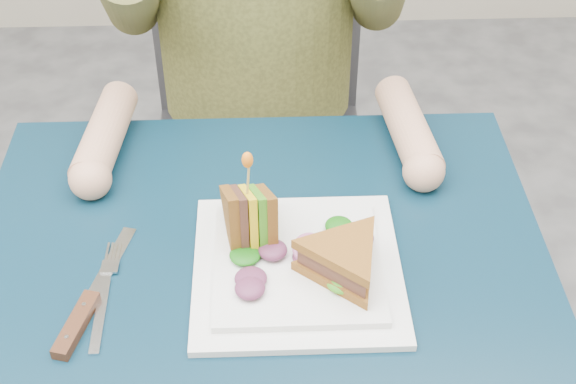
{
  "coord_description": "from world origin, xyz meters",
  "views": [
    {
      "loc": [
        0.01,
        -0.66,
        1.47
      ],
      "look_at": [
        0.04,
        0.09,
        0.82
      ],
      "focal_mm": 50.0,
      "sensor_mm": 36.0,
      "label": 1
    }
  ],
  "objects_px": {
    "plate": "(297,267)",
    "chair": "(259,104)",
    "knife": "(83,312)",
    "sandwich_flat": "(344,260)",
    "table": "(261,338)",
    "fork": "(104,297)",
    "sandwich_upright": "(250,217)"
  },
  "relations": [
    {
      "from": "table",
      "to": "fork",
      "type": "xyz_separation_m",
      "value": [
        -0.19,
        0.0,
        0.08
      ]
    },
    {
      "from": "sandwich_upright",
      "to": "table",
      "type": "bearing_deg",
      "value": -82.97
    },
    {
      "from": "sandwich_flat",
      "to": "fork",
      "type": "relative_size",
      "value": 1.01
    },
    {
      "from": "chair",
      "to": "fork",
      "type": "xyz_separation_m",
      "value": [
        -0.19,
        -0.69,
        0.19
      ]
    },
    {
      "from": "table",
      "to": "fork",
      "type": "bearing_deg",
      "value": 179.07
    },
    {
      "from": "fork",
      "to": "knife",
      "type": "relative_size",
      "value": 0.82
    },
    {
      "from": "plate",
      "to": "knife",
      "type": "distance_m",
      "value": 0.27
    },
    {
      "from": "chair",
      "to": "plate",
      "type": "xyz_separation_m",
      "value": [
        0.05,
        -0.65,
        0.2
      ]
    },
    {
      "from": "sandwich_flat",
      "to": "sandwich_upright",
      "type": "xyz_separation_m",
      "value": [
        -0.11,
        0.07,
        0.01
      ]
    },
    {
      "from": "table",
      "to": "sandwich_upright",
      "type": "distance_m",
      "value": 0.16
    },
    {
      "from": "chair",
      "to": "table",
      "type": "bearing_deg",
      "value": -90.0
    },
    {
      "from": "sandwich_flat",
      "to": "plate",
      "type": "bearing_deg",
      "value": 155.56
    },
    {
      "from": "fork",
      "to": "plate",
      "type": "bearing_deg",
      "value": 8.83
    },
    {
      "from": "knife",
      "to": "table",
      "type": "bearing_deg",
      "value": 6.15
    },
    {
      "from": "table",
      "to": "plate",
      "type": "height_order",
      "value": "plate"
    },
    {
      "from": "table",
      "to": "sandwich_flat",
      "type": "xyz_separation_m",
      "value": [
        0.1,
        0.01,
        0.12
      ]
    },
    {
      "from": "chair",
      "to": "fork",
      "type": "height_order",
      "value": "chair"
    },
    {
      "from": "table",
      "to": "sandwich_upright",
      "type": "xyz_separation_m",
      "value": [
        -0.01,
        0.08,
        0.13
      ]
    },
    {
      "from": "table",
      "to": "chair",
      "type": "distance_m",
      "value": 0.7
    },
    {
      "from": "table",
      "to": "knife",
      "type": "height_order",
      "value": "knife"
    },
    {
      "from": "sandwich_flat",
      "to": "knife",
      "type": "height_order",
      "value": "sandwich_flat"
    },
    {
      "from": "sandwich_flat",
      "to": "table",
      "type": "bearing_deg",
      "value": -171.72
    },
    {
      "from": "chair",
      "to": "sandwich_flat",
      "type": "relative_size",
      "value": 5.11
    },
    {
      "from": "plate",
      "to": "chair",
      "type": "bearing_deg",
      "value": 94.21
    },
    {
      "from": "chair",
      "to": "knife",
      "type": "xyz_separation_m",
      "value": [
        -0.21,
        -0.71,
        0.2
      ]
    },
    {
      "from": "knife",
      "to": "sandwich_upright",
      "type": "bearing_deg",
      "value": 28.36
    },
    {
      "from": "table",
      "to": "plate",
      "type": "xyz_separation_m",
      "value": [
        0.05,
        0.04,
        0.09
      ]
    },
    {
      "from": "fork",
      "to": "sandwich_flat",
      "type": "bearing_deg",
      "value": 2.33
    },
    {
      "from": "table",
      "to": "sandwich_flat",
      "type": "height_order",
      "value": "sandwich_flat"
    },
    {
      "from": "knife",
      "to": "plate",
      "type": "bearing_deg",
      "value": 13.65
    },
    {
      "from": "plate",
      "to": "knife",
      "type": "xyz_separation_m",
      "value": [
        -0.26,
        -0.06,
        -0.0
      ]
    },
    {
      "from": "plate",
      "to": "knife",
      "type": "relative_size",
      "value": 1.19
    }
  ]
}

